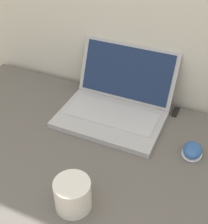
% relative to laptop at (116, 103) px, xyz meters
% --- Properties ---
extents(desk, '(1.47, 0.72, 0.71)m').
position_rel_laptop_xyz_m(desk, '(0.08, -0.22, -0.40)').
color(desk, '#5B5651').
rests_on(desk, ground_plane).
extents(laptop, '(0.39, 0.35, 0.23)m').
position_rel_laptop_xyz_m(laptop, '(0.00, 0.00, 0.00)').
color(laptop, '#ADADB2').
rests_on(laptop, desk).
extents(drink_cup, '(0.10, 0.10, 0.09)m').
position_rel_laptop_xyz_m(drink_cup, '(0.06, -0.44, 0.00)').
color(drink_cup, silver).
rests_on(drink_cup, desk).
extents(computer_mouse, '(0.07, 0.09, 0.04)m').
position_rel_laptop_xyz_m(computer_mouse, '(0.32, -0.10, -0.03)').
color(computer_mouse, white).
rests_on(computer_mouse, desk).
extents(usb_stick, '(0.02, 0.06, 0.01)m').
position_rel_laptop_xyz_m(usb_stick, '(0.21, 0.10, -0.04)').
color(usb_stick, black).
rests_on(usb_stick, desk).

